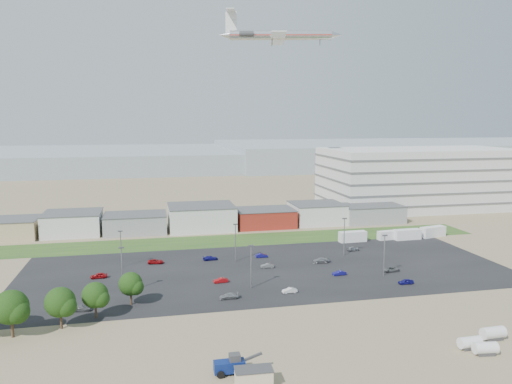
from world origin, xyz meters
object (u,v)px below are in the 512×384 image
object	(u,v)px
parked_car_2	(406,282)
parked_car_7	(267,266)
parked_car_9	(156,261)
parked_car_13	(290,290)
parked_car_1	(339,273)
parked_car_8	(353,249)
parked_car_0	(391,269)
box_trailer_a	(353,237)
parked_car_11	(262,256)
parked_car_10	(81,308)
storage_tank_nw	(470,342)
parked_car_6	(210,258)
portable_shed	(254,378)
airliner	(281,35)
telehandler	(229,364)
parked_car_5	(99,276)
parked_car_4	(221,280)
parked_car_12	(321,260)
parked_car_3	(228,296)

from	to	relation	value
parked_car_2	parked_car_7	xyz separation A→B (m)	(-27.92, 18.98, -0.03)
parked_car_9	parked_car_13	xyz separation A→B (m)	(27.92, -28.68, -0.03)
parked_car_1	parked_car_8	world-z (taller)	parked_car_8
parked_car_0	parked_car_7	bearing A→B (deg)	-114.18
box_trailer_a	parked_car_2	world-z (taller)	box_trailer_a
parked_car_11	parked_car_10	bearing A→B (deg)	124.91
storage_tank_nw	parked_car_10	world-z (taller)	storage_tank_nw
parked_car_7	parked_car_6	bearing A→B (deg)	-121.17
parked_car_6	parked_car_8	xyz separation A→B (m)	(41.01, 0.91, 0.03)
portable_shed	parked_car_9	xyz separation A→B (m)	(-12.37, 64.53, -0.78)
storage_tank_nw	airliner	bearing A→B (deg)	90.00
telehandler	parked_car_7	xyz separation A→B (m)	(17.91, 50.60, -0.96)
parked_car_2	parked_car_13	distance (m)	27.51
airliner	parked_car_13	distance (m)	114.06
portable_shed	airliner	distance (m)	146.50
parked_car_7	parked_car_5	bearing A→B (deg)	-84.58
parked_car_4	parked_car_5	size ratio (longest dim) A/B	0.88
parked_car_0	parked_car_1	size ratio (longest dim) A/B	1.20
parked_car_10	parked_car_11	world-z (taller)	parked_car_10
parked_car_4	parked_car_13	xyz separation A→B (m)	(13.58, -9.84, -0.02)
parked_car_8	parked_car_12	bearing A→B (deg)	123.54
portable_shed	parked_car_4	world-z (taller)	portable_shed
storage_tank_nw	parked_car_12	world-z (taller)	storage_tank_nw
storage_tank_nw	parked_car_1	world-z (taller)	storage_tank_nw
parked_car_2	parked_car_10	bearing A→B (deg)	-86.24
portable_shed	parked_car_5	xyz separation A→B (m)	(-25.73, 55.06, -0.69)
storage_tank_nw	parked_car_1	bearing A→B (deg)	98.63
parked_car_0	parked_car_5	world-z (taller)	parked_car_5
parked_car_0	parked_car_4	xyz separation A→B (m)	(-42.16, 0.52, -0.00)
parked_car_2	parked_car_13	world-z (taller)	parked_car_2
parked_car_0	parked_car_11	distance (m)	34.17
parked_car_6	parked_car_1	bearing A→B (deg)	-131.81
storage_tank_nw	parked_car_13	xyz separation A→B (m)	(-21.35, 31.91, -0.57)
airliner	parked_car_3	bearing A→B (deg)	-98.43
parked_car_5	parked_car_7	size ratio (longest dim) A/B	1.14
portable_shed	parked_car_1	world-z (taller)	portable_shed
parked_car_2	parked_car_8	xyz separation A→B (m)	(-0.13, 29.83, 0.01)
parked_car_10	parked_car_13	xyz separation A→B (m)	(42.70, 1.33, -0.04)
box_trailer_a	parked_car_9	distance (m)	60.62
storage_tank_nw	parked_car_6	bearing A→B (deg)	119.91
storage_tank_nw	parked_car_10	distance (m)	70.98
airliner	parked_car_0	size ratio (longest dim) A/B	11.62
parked_car_0	parked_car_2	size ratio (longest dim) A/B	1.17
box_trailer_a	parked_car_4	distance (m)	54.34
storage_tank_nw	parked_car_4	size ratio (longest dim) A/B	1.09
telehandler	storage_tank_nw	size ratio (longest dim) A/B	1.96
parked_car_3	parked_car_13	distance (m)	13.53
parked_car_9	parked_car_10	distance (m)	33.45
parked_car_1	parked_car_7	distance (m)	18.28
parked_car_7	parked_car_11	distance (m)	9.58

